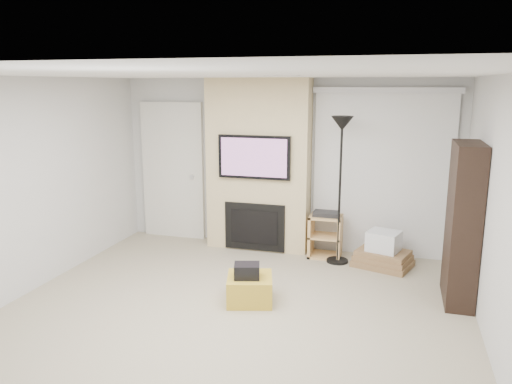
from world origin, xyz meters
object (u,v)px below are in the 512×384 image
(ottoman, at_px, (250,289))
(av_stand, at_px, (325,233))
(box_stack, at_px, (383,253))
(bookshelf, at_px, (463,224))
(floor_lamp, at_px, (341,149))

(ottoman, distance_m, av_stand, 1.85)
(box_stack, bearing_deg, av_stand, 167.83)
(ottoman, bearing_deg, box_stack, 48.12)
(bookshelf, bearing_deg, floor_lamp, 149.13)
(floor_lamp, xyz_separation_m, av_stand, (-0.20, 0.18, -1.23))
(box_stack, relative_size, bookshelf, 0.48)
(floor_lamp, relative_size, box_stack, 2.34)
(ottoman, height_order, floor_lamp, floor_lamp)
(bookshelf, bearing_deg, ottoman, -162.99)
(bookshelf, bearing_deg, box_stack, 134.17)
(ottoman, distance_m, box_stack, 2.10)
(av_stand, height_order, box_stack, av_stand)
(av_stand, height_order, bookshelf, bookshelf)
(floor_lamp, bearing_deg, bookshelf, -30.87)
(av_stand, distance_m, box_stack, 0.84)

